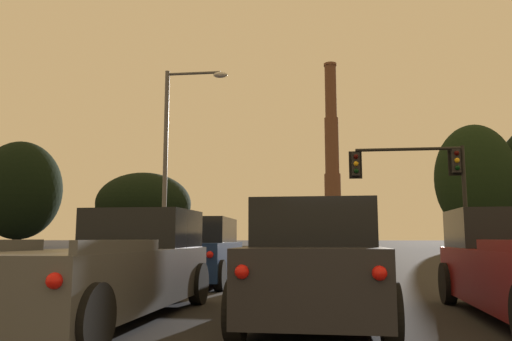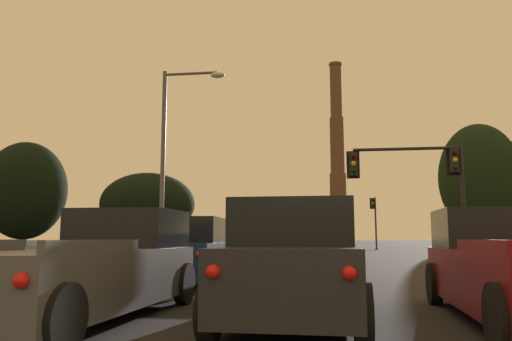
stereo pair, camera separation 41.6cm
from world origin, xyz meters
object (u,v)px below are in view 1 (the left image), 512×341
object	(u,v)px
suv_left_lane_front	(199,252)
sedan_center_lane_front	(312,259)
suv_center_lane_second	(315,262)
smokestack	(332,170)
pickup_truck_left_lane_second	(110,268)
street_lamp	(175,146)
traffic_light_overhead_right	(424,175)
traffic_light_far_right	(371,215)

from	to	relation	value
suv_left_lane_front	sedan_center_lane_front	bearing A→B (deg)	14.19
suv_left_lane_front	sedan_center_lane_front	size ratio (longest dim) A/B	1.04
suv_center_lane_second	smokestack	world-z (taller)	smokestack
suv_left_lane_front	pickup_truck_left_lane_second	world-z (taller)	suv_left_lane_front
suv_left_lane_front	street_lamp	distance (m)	8.77
pickup_truck_left_lane_second	traffic_light_overhead_right	size ratio (longest dim) A/B	1.05
traffic_light_far_right	street_lamp	bearing A→B (deg)	-108.36
traffic_light_overhead_right	street_lamp	bearing A→B (deg)	-173.06
pickup_truck_left_lane_second	traffic_light_far_right	bearing A→B (deg)	81.12
traffic_light_far_right	smokestack	world-z (taller)	smokestack
traffic_light_far_right	street_lamp	world-z (taller)	street_lamp
suv_left_lane_front	smokestack	distance (m)	127.83
street_lamp	pickup_truck_left_lane_second	bearing A→B (deg)	-77.81
pickup_truck_left_lane_second	traffic_light_far_right	size ratio (longest dim) A/B	0.94
pickup_truck_left_lane_second	smokestack	xyz separation A→B (m)	(7.76, 132.37, 19.34)
traffic_light_far_right	suv_center_lane_second	bearing A→B (deg)	-96.98
suv_left_lane_front	traffic_light_far_right	xyz separation A→B (m)	(9.45, 44.06, 2.97)
street_lamp	traffic_light_far_right	bearing A→B (deg)	71.64
sedan_center_lane_front	traffic_light_far_right	xyz separation A→B (m)	(6.26, 43.15, 3.20)
suv_center_lane_second	traffic_light_overhead_right	size ratio (longest dim) A/B	0.93
pickup_truck_left_lane_second	sedan_center_lane_front	bearing A→B (deg)	67.76
suv_left_lane_front	traffic_light_overhead_right	size ratio (longest dim) A/B	0.93
suv_left_lane_front	street_lamp	size ratio (longest dim) A/B	0.56
sedan_center_lane_front	street_lamp	distance (m)	9.77
traffic_light_far_right	street_lamp	size ratio (longest dim) A/B	0.67
traffic_light_overhead_right	street_lamp	xyz separation A→B (m)	(-10.91, -1.33, 1.30)
sedan_center_lane_front	traffic_light_overhead_right	size ratio (longest dim) A/B	0.90
suv_center_lane_second	traffic_light_overhead_right	bearing A→B (deg)	72.95
suv_center_lane_second	street_lamp	distance (m)	14.97
traffic_light_overhead_right	street_lamp	size ratio (longest dim) A/B	0.60
traffic_light_overhead_right	smokestack	bearing A→B (deg)	90.14
suv_left_lane_front	traffic_light_overhead_right	world-z (taller)	traffic_light_overhead_right
suv_left_lane_front	smokestack	world-z (taller)	smokestack
suv_left_lane_front	traffic_light_overhead_right	bearing A→B (deg)	44.36
suv_center_lane_second	pickup_truck_left_lane_second	distance (m)	3.34
street_lamp	smokestack	size ratio (longest dim) A/B	0.17
sedan_center_lane_front	street_lamp	bearing A→B (deg)	136.80
traffic_light_overhead_right	smokestack	xyz separation A→B (m)	(-0.29, 117.80, 16.09)
smokestack	suv_left_lane_front	bearing A→B (deg)	-93.53
suv_center_lane_second	street_lamp	world-z (taller)	street_lamp
traffic_light_far_right	sedan_center_lane_front	bearing A→B (deg)	-98.25
traffic_light_far_right	pickup_truck_left_lane_second	bearing A→B (deg)	-100.63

